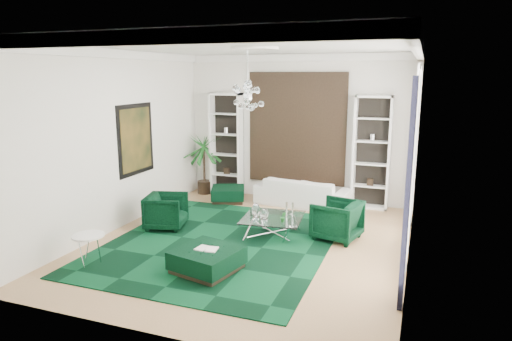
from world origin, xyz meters
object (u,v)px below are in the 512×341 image
at_px(coffee_table, 273,226).
at_px(ottoman_side, 228,194).
at_px(armchair_left, 166,211).
at_px(sofa, 303,192).
at_px(ottoman_front, 207,260).
at_px(armchair_right, 337,220).
at_px(palm, 204,156).
at_px(side_table, 89,250).

bearing_deg(coffee_table, ottoman_side, 132.41).
relative_size(armchair_left, coffee_table, 0.69).
distance_m(sofa, ottoman_front, 4.49).
height_order(armchair_right, ottoman_front, armchair_right).
bearing_deg(armchair_left, palm, -4.05).
distance_m(armchair_right, ottoman_side, 3.70).
xyz_separation_m(coffee_table, ottoman_side, (-1.93, 2.12, -0.02)).
bearing_deg(sofa, coffee_table, 96.34).
bearing_deg(armchair_right, ottoman_front, -24.42).
distance_m(sofa, palm, 2.99).
height_order(armchair_left, armchair_right, armchair_right).
xyz_separation_m(coffee_table, ottoman_front, (-0.51, -2.03, -0.01)).
bearing_deg(armchair_right, palm, -106.46).
distance_m(coffee_table, ottoman_side, 2.87).
bearing_deg(ottoman_front, side_table, -167.45).
xyz_separation_m(armchair_left, palm, (-0.55, 2.96, 0.70)).
bearing_deg(coffee_table, ottoman_front, -104.01).
relative_size(coffee_table, ottoman_side, 1.42).
distance_m(coffee_table, palm, 4.00).
height_order(armchair_right, coffee_table, armchair_right).
xyz_separation_m(armchair_left, armchair_right, (3.60, 0.60, 0.02)).
distance_m(sofa, ottoman_side, 1.98).
bearing_deg(side_table, coffee_table, 44.08).
relative_size(sofa, palm, 1.11).
xyz_separation_m(sofa, ottoman_front, (-0.52, -4.46, -0.15)).
distance_m(ottoman_front, palm, 5.31).
bearing_deg(sofa, ottoman_front, 89.99).
distance_m(armchair_right, side_table, 4.75).
height_order(sofa, palm, palm).
distance_m(coffee_table, ottoman_front, 2.10).
distance_m(armchair_right, coffee_table, 1.32).
bearing_deg(ottoman_side, side_table, -97.92).
height_order(sofa, armchair_right, armchair_right).
bearing_deg(ottoman_side, coffee_table, -47.59).
relative_size(armchair_left, armchair_right, 0.94).
bearing_deg(side_table, palm, 93.40).
relative_size(sofa, ottoman_side, 2.85).
distance_m(coffee_table, side_table, 3.59).
bearing_deg(palm, coffee_table, -42.47).
relative_size(sofa, armchair_right, 2.72).
relative_size(ottoman_side, ottoman_front, 0.85).
relative_size(sofa, coffee_table, 2.00).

